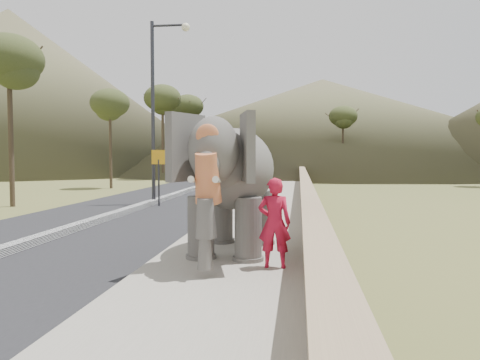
# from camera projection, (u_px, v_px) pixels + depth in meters

# --- Properties ---
(ground) EXTENTS (160.00, 160.00, 0.00)m
(ground) POSITION_uv_depth(u_px,v_px,m) (178.00, 345.00, 5.44)
(ground) COLOR olive
(ground) RESTS_ON ground
(road) EXTENTS (7.00, 120.00, 0.03)m
(road) POSITION_uv_depth(u_px,v_px,m) (110.00, 219.00, 15.96)
(road) COLOR black
(road) RESTS_ON ground
(median) EXTENTS (0.35, 120.00, 0.22)m
(median) POSITION_uv_depth(u_px,v_px,m) (110.00, 216.00, 15.96)
(median) COLOR black
(median) RESTS_ON ground
(walkway) EXTENTS (3.00, 120.00, 0.15)m
(walkway) POSITION_uv_depth(u_px,v_px,m) (256.00, 220.00, 15.34)
(walkway) COLOR #9E9687
(walkway) RESTS_ON ground
(parapet) EXTENTS (0.30, 120.00, 1.10)m
(parapet) POSITION_uv_depth(u_px,v_px,m) (307.00, 206.00, 15.11)
(parapet) COLOR tan
(parapet) RESTS_ON ground
(lamppost) EXTENTS (1.76, 0.36, 8.00)m
(lamppost) POSITION_uv_depth(u_px,v_px,m) (160.00, 94.00, 20.45)
(lamppost) COLOR #313136
(lamppost) RESTS_ON ground
(signboard) EXTENTS (0.60, 0.08, 2.40)m
(signboard) POSITION_uv_depth(u_px,v_px,m) (159.00, 168.00, 19.76)
(signboard) COLOR #2D2D33
(signboard) RESTS_ON ground
(hill_left) EXTENTS (60.00, 60.00, 22.00)m
(hill_left) POSITION_uv_depth(u_px,v_px,m) (10.00, 90.00, 64.05)
(hill_left) COLOR brown
(hill_left) RESTS_ON ground
(hill_far) EXTENTS (80.00, 80.00, 14.00)m
(hill_far) POSITION_uv_depth(u_px,v_px,m) (322.00, 124.00, 73.77)
(hill_far) COLOR brown
(hill_far) RESTS_ON ground
(elephant_and_man) EXTENTS (2.35, 3.95, 2.77)m
(elephant_and_man) POSITION_uv_depth(u_px,v_px,m) (234.00, 187.00, 9.97)
(elephant_and_man) COLOR #615E58
(elephant_and_man) RESTS_ON ground
(motorcyclist) EXTENTS (1.14, 1.90, 1.74)m
(motorcyclist) POSITION_uv_depth(u_px,v_px,m) (250.00, 174.00, 36.26)
(motorcyclist) COLOR maroon
(motorcyclist) RESTS_ON ground
(trees) EXTENTS (47.13, 40.39, 8.90)m
(trees) POSITION_uv_depth(u_px,v_px,m) (302.00, 134.00, 35.37)
(trees) COLOR #473828
(trees) RESTS_ON ground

